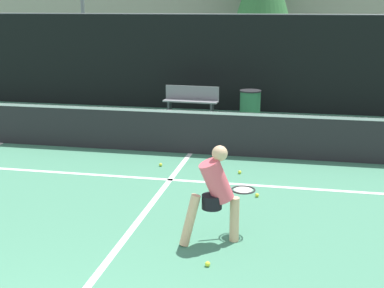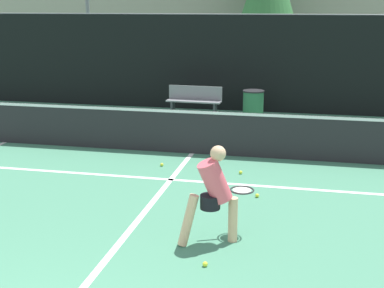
% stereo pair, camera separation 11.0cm
% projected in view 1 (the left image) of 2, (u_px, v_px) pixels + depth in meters
% --- Properties ---
extents(court_service_line, '(8.25, 0.10, 0.01)m').
position_uv_depth(court_service_line, '(170.00, 180.00, 9.89)').
color(court_service_line, white).
rests_on(court_service_line, ground).
extents(court_center_mark, '(0.10, 6.14, 0.01)m').
position_uv_depth(court_center_mark, '(152.00, 203.00, 8.72)').
color(court_center_mark, white).
rests_on(court_center_mark, ground).
extents(net, '(11.09, 0.09, 1.07)m').
position_uv_depth(net, '(190.00, 131.00, 11.50)').
color(net, slate).
rests_on(net, ground).
extents(fence_back, '(24.00, 0.06, 2.88)m').
position_uv_depth(fence_back, '(225.00, 63.00, 16.02)').
color(fence_back, black).
rests_on(fence_back, ground).
extents(player_practicing, '(1.03, 0.88, 1.37)m').
position_uv_depth(player_practicing, '(216.00, 191.00, 7.12)').
color(player_practicing, '#DBAD84').
rests_on(player_practicing, ground).
extents(tennis_ball_scattered_0, '(0.07, 0.07, 0.07)m').
position_uv_depth(tennis_ball_scattered_0, '(219.00, 189.00, 9.31)').
color(tennis_ball_scattered_0, '#D1E033').
rests_on(tennis_ball_scattered_0, ground).
extents(tennis_ball_scattered_1, '(0.07, 0.07, 0.07)m').
position_uv_depth(tennis_ball_scattered_1, '(257.00, 195.00, 9.00)').
color(tennis_ball_scattered_1, '#D1E033').
rests_on(tennis_ball_scattered_1, ground).
extents(tennis_ball_scattered_3, '(0.07, 0.07, 0.07)m').
position_uv_depth(tennis_ball_scattered_3, '(161.00, 165.00, 10.70)').
color(tennis_ball_scattered_3, '#D1E033').
rests_on(tennis_ball_scattered_3, ground).
extents(tennis_ball_scattered_7, '(0.07, 0.07, 0.07)m').
position_uv_depth(tennis_ball_scattered_7, '(208.00, 264.00, 6.62)').
color(tennis_ball_scattered_7, '#D1E033').
rests_on(tennis_ball_scattered_7, ground).
extents(tennis_ball_scattered_8, '(0.07, 0.07, 0.07)m').
position_uv_depth(tennis_ball_scattered_8, '(240.00, 172.00, 10.23)').
color(tennis_ball_scattered_8, '#D1E033').
rests_on(tennis_ball_scattered_8, ground).
extents(courtside_bench, '(1.60, 0.46, 0.86)m').
position_uv_depth(courtside_bench, '(191.00, 100.00, 15.42)').
color(courtside_bench, slate).
rests_on(courtside_bench, ground).
extents(trash_bin, '(0.61, 0.61, 0.79)m').
position_uv_depth(trash_bin, '(250.00, 104.00, 15.16)').
color(trash_bin, '#28603D').
rests_on(trash_bin, ground).
extents(parked_car, '(1.67, 4.64, 1.37)m').
position_uv_depth(parked_car, '(370.00, 78.00, 19.16)').
color(parked_car, '#B7B7BC').
rests_on(parked_car, ground).
extents(building_far, '(36.00, 2.40, 4.90)m').
position_uv_depth(building_far, '(260.00, 18.00, 27.95)').
color(building_far, gray).
rests_on(building_far, ground).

